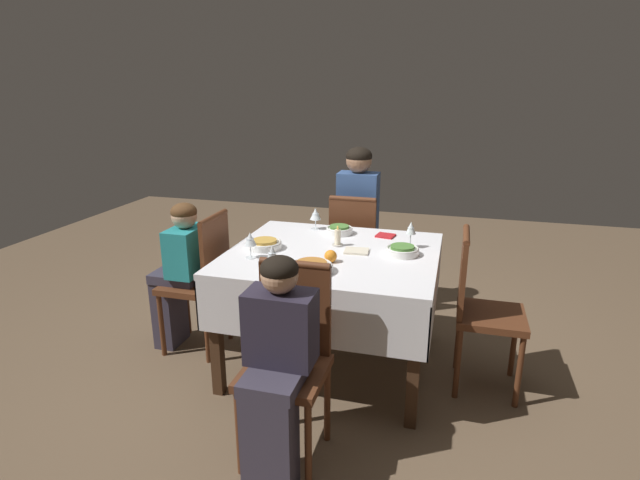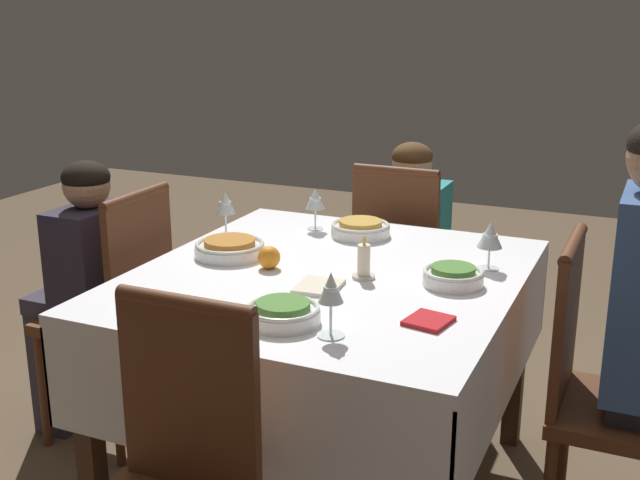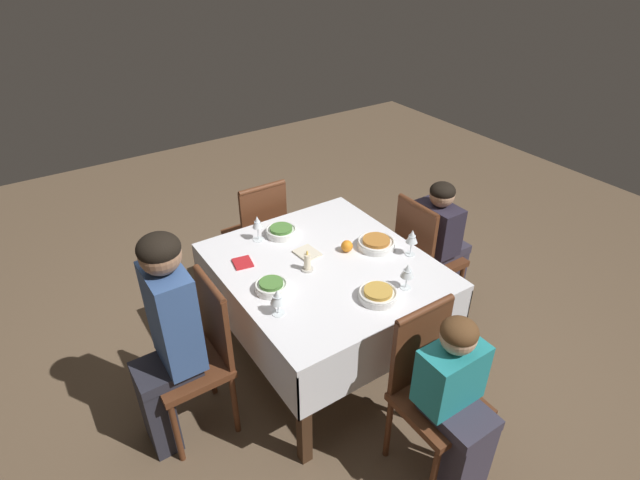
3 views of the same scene
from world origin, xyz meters
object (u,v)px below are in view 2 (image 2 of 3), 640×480
(bowl_west, at_px, (283,313))
(bowl_east, at_px, (360,228))
(wine_glass_south, at_px, (490,237))
(napkin_spare_side, at_px, (319,287))
(orange_fruit, at_px, (269,257))
(bowl_north, at_px, (230,248))
(napkin_red_folded, at_px, (429,321))
(wine_glass_east, at_px, (315,200))
(chair_north, at_px, (118,305))
(candle_centerpiece, at_px, (364,263))
(person_child_dark, at_px, (80,287))
(chair_south, at_px, (600,388))
(dining_table, at_px, (328,303))
(chair_east, at_px, (402,263))
(wine_glass_north, at_px, (225,204))
(person_child_teal, at_px, (414,245))
(bowl_south, at_px, (453,276))
(wine_glass_west, at_px, (331,291))

(bowl_west, bearing_deg, bowl_east, 7.35)
(wine_glass_south, distance_m, napkin_spare_side, 0.55)
(orange_fruit, bearing_deg, napkin_spare_side, -116.21)
(bowl_north, relative_size, napkin_red_folded, 1.74)
(wine_glass_east, distance_m, orange_fruit, 0.47)
(chair_north, relative_size, bowl_east, 4.53)
(bowl_north, distance_m, wine_glass_east, 0.42)
(bowl_west, distance_m, candle_centerpiece, 0.41)
(bowl_north, bearing_deg, chair_north, 92.62)
(person_child_dark, height_order, napkin_red_folded, person_child_dark)
(chair_south, bearing_deg, dining_table, 92.20)
(chair_east, relative_size, bowl_east, 4.53)
(dining_table, height_order, napkin_spare_side, napkin_spare_side)
(wine_glass_north, height_order, orange_fruit, wine_glass_north)
(bowl_north, distance_m, bowl_west, 0.59)
(bowl_north, bearing_deg, wine_glass_east, -16.82)
(chair_south, xyz_separation_m, person_child_teal, (0.99, 0.84, 0.03))
(chair_north, height_order, person_child_teal, person_child_teal)
(candle_centerpiece, height_order, orange_fruit, candle_centerpiece)
(bowl_south, height_order, napkin_spare_side, bowl_south)
(person_child_teal, relative_size, napkin_red_folded, 7.66)
(person_child_teal, height_order, candle_centerpiece, person_child_teal)
(bowl_south, xyz_separation_m, bowl_east, (0.36, 0.42, -0.00))
(wine_glass_east, xyz_separation_m, wine_glass_west, (-0.86, -0.43, 0.01))
(chair_south, distance_m, chair_east, 1.18)
(bowl_south, relative_size, napkin_spare_side, 1.16)
(wine_glass_north, height_order, wine_glass_west, wine_glass_north)
(chair_east, distance_m, wine_glass_south, 0.85)
(person_child_teal, bearing_deg, wine_glass_north, 62.41)
(chair_south, distance_m, napkin_spare_side, 0.82)
(bowl_east, xyz_separation_m, wine_glass_west, (-0.84, -0.25, 0.09))
(chair_south, height_order, wine_glass_south, chair_south)
(wine_glass_east, bearing_deg, chair_east, -23.90)
(wine_glass_south, bearing_deg, bowl_west, 149.00)
(dining_table, height_order, wine_glass_south, wine_glass_south)
(bowl_south, relative_size, wine_glass_west, 1.06)
(wine_glass_east, xyz_separation_m, napkin_red_folded, (-0.68, -0.62, -0.10))
(person_child_teal, distance_m, bowl_north, 1.06)
(bowl_north, relative_size, wine_glass_west, 1.37)
(dining_table, bearing_deg, person_child_dark, 89.54)
(dining_table, xyz_separation_m, chair_south, (0.03, -0.80, -0.13))
(chair_north, relative_size, wine_glass_west, 5.64)
(person_child_teal, bearing_deg, chair_north, 53.22)
(chair_south, distance_m, bowl_west, 0.90)
(bowl_south, bearing_deg, wine_glass_east, 58.00)
(orange_fruit, bearing_deg, wine_glass_west, -136.79)
(chair_north, height_order, napkin_spare_side, chair_north)
(dining_table, distance_m, napkin_red_folded, 0.48)
(person_child_teal, distance_m, wine_glass_east, 0.69)
(chair_south, xyz_separation_m, person_child_dark, (-0.02, 1.76, 0.04))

